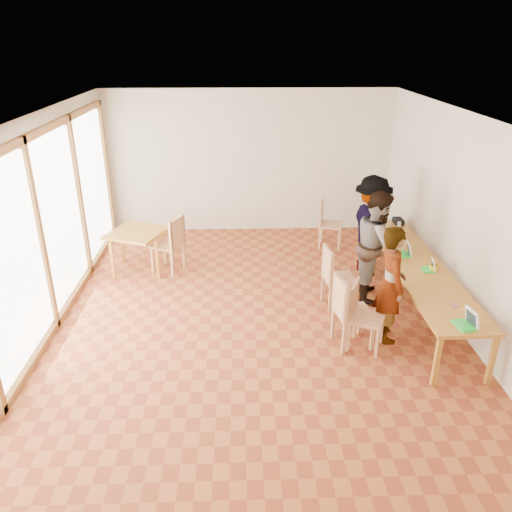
{
  "coord_description": "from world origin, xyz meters",
  "views": [
    {
      "loc": [
        -0.19,
        -6.43,
        3.97
      ],
      "look_at": [
        0.02,
        0.01,
        1.1
      ],
      "focal_mm": 35.0,
      "sensor_mm": 36.0,
      "label": 1
    }
  ],
  "objects": [
    {
      "name": "ground",
      "position": [
        0.0,
        0.0,
        0.0
      ],
      "size": [
        8.0,
        8.0,
        0.0
      ],
      "primitive_type": "plane",
      "color": "#9F5126",
      "rests_on": "ground"
    },
    {
      "name": "wall_back",
      "position": [
        0.0,
        4.0,
        1.5
      ],
      "size": [
        6.0,
        0.1,
        3.0
      ],
      "primitive_type": "cube",
      "color": "beige",
      "rests_on": "ground"
    },
    {
      "name": "wall_front",
      "position": [
        0.0,
        -4.0,
        1.5
      ],
      "size": [
        6.0,
        0.1,
        3.0
      ],
      "primitive_type": "cube",
      "color": "beige",
      "rests_on": "ground"
    },
    {
      "name": "wall_right",
      "position": [
        3.0,
        0.0,
        1.5
      ],
      "size": [
        0.1,
        8.0,
        3.0
      ],
      "primitive_type": "cube",
      "color": "beige",
      "rests_on": "ground"
    },
    {
      "name": "window_wall",
      "position": [
        -2.96,
        0.0,
        1.5
      ],
      "size": [
        0.1,
        8.0,
        3.0
      ],
      "primitive_type": "cube",
      "color": "white",
      "rests_on": "ground"
    },
    {
      "name": "ceiling",
      "position": [
        0.0,
        0.0,
        3.02
      ],
      "size": [
        6.0,
        8.0,
        0.04
      ],
      "primitive_type": "cube",
      "color": "white",
      "rests_on": "wall_back"
    },
    {
      "name": "communal_table",
      "position": [
        2.5,
        0.42,
        0.7
      ],
      "size": [
        0.8,
        4.0,
        0.75
      ],
      "color": "#AB7126",
      "rests_on": "ground"
    },
    {
      "name": "side_table",
      "position": [
        -2.05,
        1.95,
        0.67
      ],
      "size": [
        0.9,
        0.9,
        0.75
      ],
      "rotation": [
        0.0,
        0.0,
        -0.37
      ],
      "color": "#AB7126",
      "rests_on": "ground"
    },
    {
      "name": "chair_near",
      "position": [
        1.41,
        -0.62,
        0.58
      ],
      "size": [
        0.59,
        0.59,
        0.51
      ],
      "rotation": [
        0.0,
        0.0,
        -0.42
      ],
      "color": "tan",
      "rests_on": "ground"
    },
    {
      "name": "chair_mid",
      "position": [
        1.23,
        -0.6,
        0.63
      ],
      "size": [
        0.56,
        0.56,
        0.55
      ],
      "rotation": [
        0.0,
        0.0,
        0.18
      ],
      "color": "tan",
      "rests_on": "ground"
    },
    {
      "name": "chair_far",
      "position": [
        1.24,
        0.49,
        0.61
      ],
      "size": [
        0.52,
        0.52,
        0.53
      ],
      "rotation": [
        0.0,
        0.0,
        0.13
      ],
      "color": "tan",
      "rests_on": "ground"
    },
    {
      "name": "chair_empty",
      "position": [
        1.52,
        2.98,
        0.6
      ],
      "size": [
        0.55,
        0.55,
        0.52
      ],
      "rotation": [
        0.0,
        0.0,
        -0.26
      ],
      "color": "tan",
      "rests_on": "ground"
    },
    {
      "name": "chair_spare",
      "position": [
        -1.42,
        1.88,
        0.63
      ],
      "size": [
        0.64,
        0.64,
        0.55
      ],
      "rotation": [
        0.0,
        0.0,
        2.7
      ],
      "color": "tan",
      "rests_on": "ground"
    },
    {
      "name": "person_near",
      "position": [
        1.85,
        -0.42,
        0.84
      ],
      "size": [
        0.43,
        0.63,
        1.68
      ],
      "primitive_type": "imported",
      "rotation": [
        0.0,
        0.0,
        1.61
      ],
      "color": "gray",
      "rests_on": "ground"
    },
    {
      "name": "person_mid",
      "position": [
        1.98,
        0.83,
        0.89
      ],
      "size": [
        0.82,
        0.97,
        1.79
      ],
      "primitive_type": "imported",
      "rotation": [
        0.0,
        0.0,
        1.4
      ],
      "color": "gray",
      "rests_on": "ground"
    },
    {
      "name": "person_far",
      "position": [
        2.09,
        1.7,
        0.9
      ],
      "size": [
        0.79,
        1.22,
        1.79
      ],
      "primitive_type": "imported",
      "rotation": [
        0.0,
        0.0,
        1.68
      ],
      "color": "gray",
      "rests_on": "ground"
    },
    {
      "name": "laptop_near",
      "position": [
        2.52,
        -1.37,
        0.81
      ],
      "size": [
        0.27,
        0.3,
        0.22
      ],
      "rotation": [
        0.0,
        0.0,
        0.17
      ],
      "color": "#26DA3C",
      "rests_on": "communal_table"
    },
    {
      "name": "laptop_mid",
      "position": [
        2.62,
        0.19,
        0.8
      ],
      "size": [
        0.22,
        0.24,
        0.18
      ],
      "rotation": [
        0.0,
        0.0,
        -0.18
      ],
      "color": "#26DA3C",
      "rests_on": "communal_table"
    },
    {
      "name": "laptop_far",
      "position": [
        2.43,
        0.76,
        0.81
      ],
      "size": [
        0.24,
        0.27,
        0.21
      ],
      "rotation": [
        0.0,
        0.0,
        -0.11
      ],
      "color": "#26DA3C",
      "rests_on": "communal_table"
    },
    {
      "name": "yellow_mug",
      "position": [
        2.67,
        0.16,
        0.8
      ],
      "size": [
        0.18,
        0.18,
        0.11
      ],
      "primitive_type": "imported",
      "rotation": [
        0.0,
        0.0,
        -0.43
      ],
      "color": "gold",
      "rests_on": "communal_table"
    },
    {
      "name": "green_bottle",
      "position": [
        2.16,
        1.35,
        0.89
      ],
      "size": [
        0.07,
        0.07,
        0.28
      ],
      "primitive_type": "cylinder",
      "color": "#23824F",
      "rests_on": "communal_table"
    },
    {
      "name": "clear_glass",
      "position": [
        2.71,
        2.03,
        0.8
      ],
      "size": [
        0.07,
        0.07,
        0.09
      ],
      "primitive_type": "cylinder",
      "color": "silver",
      "rests_on": "communal_table"
    },
    {
      "name": "condiment_cup",
      "position": [
        2.19,
        1.29,
        0.78
      ],
      "size": [
        0.08,
        0.08,
        0.06
      ],
      "primitive_type": "cylinder",
      "color": "white",
      "rests_on": "communal_table"
    },
    {
      "name": "pink_phone",
      "position": [
        2.57,
        -0.88,
        0.76
      ],
      "size": [
        0.05,
        0.1,
        0.01
      ],
      "primitive_type": "cube",
      "color": "#C33781",
      "rests_on": "communal_table"
    },
    {
      "name": "black_pouch",
      "position": [
        2.74,
        2.21,
        0.8
      ],
      "size": [
        0.16,
        0.26,
        0.09
      ],
      "primitive_type": "cube",
      "color": "black",
      "rests_on": "communal_table"
    }
  ]
}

